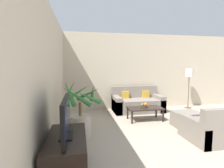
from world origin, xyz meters
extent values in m
cube|color=beige|center=(0.00, 5.96, 1.35)|extent=(8.50, 0.06, 2.70)
cube|color=beige|center=(-3.48, 2.96, 1.35)|extent=(0.06, 7.53, 2.70)
cube|color=black|center=(-3.12, 2.28, 0.27)|extent=(0.55, 1.11, 0.55)
cube|color=black|center=(-3.12, 2.28, 0.56)|extent=(0.18, 0.35, 0.02)
cube|color=black|center=(-3.12, 2.28, 0.83)|extent=(0.05, 1.00, 0.53)
cube|color=#0F1938|center=(-3.09, 2.28, 0.83)|extent=(0.01, 0.96, 0.49)
cylinder|color=#ADA393|center=(-2.92, 3.65, 0.22)|extent=(0.45, 0.45, 0.45)
cylinder|color=brown|center=(-2.92, 3.65, 0.60)|extent=(0.06, 0.06, 0.30)
cone|color=#2D7533|center=(-2.65, 3.65, 0.94)|extent=(0.10, 0.61, 0.47)
cone|color=#2D7533|center=(-2.73, 3.89, 0.89)|extent=(0.57, 0.48, 0.38)
cone|color=#2D7533|center=(-2.99, 3.94, 0.92)|extent=(0.64, 0.24, 0.42)
cone|color=#2D7533|center=(-3.15, 3.76, 0.97)|extent=(0.34, 0.56, 0.52)
cone|color=#2D7533|center=(-3.14, 3.55, 0.98)|extent=(0.33, 0.54, 0.54)
cone|color=#2D7533|center=(-2.99, 3.38, 0.93)|extent=(0.63, 0.24, 0.45)
cone|color=#2D7533|center=(-2.73, 3.41, 0.89)|extent=(0.57, 0.49, 0.38)
cube|color=gray|center=(-0.98, 5.41, 0.21)|extent=(1.67, 0.87, 0.43)
cube|color=gray|center=(-0.98, 5.77, 0.63)|extent=(1.67, 0.16, 0.41)
cube|color=gray|center=(-1.72, 5.41, 0.27)|extent=(0.20, 0.87, 0.55)
cube|color=gray|center=(-0.25, 5.41, 0.27)|extent=(0.20, 0.87, 0.55)
cube|color=gold|center=(-1.36, 5.65, 0.55)|extent=(0.24, 0.12, 0.24)
cube|color=gold|center=(-0.61, 5.65, 0.55)|extent=(0.24, 0.12, 0.24)
cylinder|color=brown|center=(1.01, 5.54, 0.01)|extent=(0.24, 0.24, 0.03)
cylinder|color=brown|center=(1.01, 5.54, 0.59)|extent=(0.03, 0.03, 1.14)
cylinder|color=silver|center=(1.01, 5.54, 1.31)|extent=(0.28, 0.28, 0.30)
cylinder|color=black|center=(-1.55, 4.21, 0.17)|extent=(0.05, 0.05, 0.34)
cylinder|color=black|center=(-0.66, 4.21, 0.17)|extent=(0.05, 0.05, 0.34)
cylinder|color=black|center=(-1.55, 4.66, 0.17)|extent=(0.05, 0.05, 0.34)
cylinder|color=black|center=(-0.66, 4.66, 0.17)|extent=(0.05, 0.05, 0.34)
cube|color=black|center=(-1.10, 4.43, 0.35)|extent=(0.99, 0.54, 0.03)
cylinder|color=#42382D|center=(-1.13, 4.46, 0.39)|extent=(0.21, 0.21, 0.05)
sphere|color=red|center=(-1.13, 4.51, 0.45)|extent=(0.07, 0.07, 0.07)
sphere|color=olive|center=(-1.18, 4.45, 0.45)|extent=(0.07, 0.07, 0.07)
sphere|color=orange|center=(-1.09, 4.43, 0.46)|extent=(0.09, 0.09, 0.09)
cube|color=gray|center=(-0.33, 2.88, 0.20)|extent=(0.85, 0.86, 0.39)
cube|color=gray|center=(-0.33, 2.53, 0.58)|extent=(0.85, 0.16, 0.37)
cube|color=gray|center=(-0.67, 2.88, 0.25)|extent=(0.16, 0.86, 0.49)
cube|color=gray|center=(0.02, 2.88, 0.25)|extent=(0.16, 0.86, 0.49)
cube|color=gray|center=(-0.27, 3.71, 0.19)|extent=(0.64, 0.53, 0.39)
camera|label=1|loc=(-2.92, -0.19, 1.53)|focal=28.00mm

